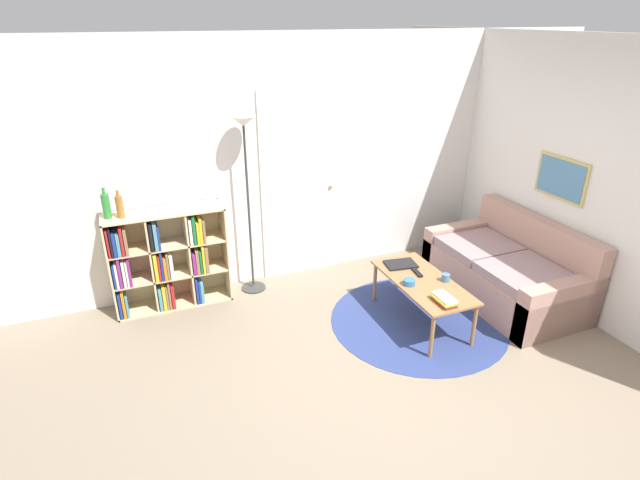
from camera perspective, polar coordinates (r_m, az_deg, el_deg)
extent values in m
plane|color=gray|center=(4.15, 9.04, -17.31)|extent=(14.00, 14.00, 0.00)
cube|color=silver|center=(5.40, -2.80, 8.93)|extent=(7.53, 0.05, 2.60)
cube|color=white|center=(5.47, -2.03, 6.22)|extent=(0.94, 0.02, 2.07)
sphere|color=tan|center=(5.57, 1.24, 6.14)|extent=(0.04, 0.04, 0.04)
cube|color=silver|center=(5.67, 24.16, 7.58)|extent=(0.05, 5.30, 2.60)
cube|color=tan|center=(5.48, 25.87, 6.36)|extent=(0.02, 0.61, 0.42)
cube|color=teal|center=(5.47, 25.78, 6.35)|extent=(0.01, 0.55, 0.36)
cylinder|color=navy|center=(5.03, 11.14, -9.03)|extent=(1.71, 1.71, 0.01)
cube|color=beige|center=(5.20, -22.88, -3.04)|extent=(0.02, 0.34, 1.02)
cube|color=beige|center=(5.27, -10.81, -1.10)|extent=(0.02, 0.34, 1.02)
cube|color=beige|center=(5.01, -17.49, 3.06)|extent=(1.13, 0.34, 0.02)
cube|color=beige|center=(5.44, -16.17, -6.80)|extent=(1.13, 0.34, 0.02)
cube|color=beige|center=(5.35, -17.01, -1.36)|extent=(1.13, 0.02, 1.02)
cube|color=beige|center=(5.20, -18.80, -2.39)|extent=(0.02, 0.32, 0.98)
cube|color=beige|center=(5.22, -14.83, -1.75)|extent=(0.02, 0.32, 0.98)
cube|color=beige|center=(5.28, -16.59, -3.66)|extent=(1.10, 0.32, 0.02)
cube|color=beige|center=(5.14, -17.03, -0.43)|extent=(1.10, 0.32, 0.02)
cube|color=navy|center=(5.33, -21.91, -6.61)|extent=(0.02, 0.25, 0.26)
cube|color=orange|center=(5.31, -21.57, -6.60)|extent=(0.03, 0.21, 0.27)
cube|color=teal|center=(5.33, -21.21, -6.77)|extent=(0.02, 0.22, 0.22)
cube|color=teal|center=(5.33, -17.85, -6.14)|extent=(0.03, 0.24, 0.23)
cube|color=gold|center=(5.32, -17.45, -6.05)|extent=(0.03, 0.21, 0.25)
cube|color=olive|center=(5.32, -17.15, -5.99)|extent=(0.02, 0.22, 0.25)
cube|color=olive|center=(5.33, -16.93, -5.74)|extent=(0.02, 0.25, 0.28)
cube|color=#B21E23|center=(5.33, -16.54, -5.94)|extent=(0.03, 0.22, 0.24)
cube|color=navy|center=(5.33, -14.02, -5.34)|extent=(0.02, 0.22, 0.28)
cube|color=navy|center=(5.36, -13.75, -5.48)|extent=(0.02, 0.24, 0.23)
cube|color=teal|center=(5.35, -13.45, -5.47)|extent=(0.03, 0.22, 0.23)
cube|color=navy|center=(5.17, -22.49, -3.63)|extent=(0.02, 0.21, 0.23)
cube|color=silver|center=(5.17, -22.26, -3.49)|extent=(0.02, 0.23, 0.25)
cube|color=#7F287A|center=(5.17, -21.97, -3.14)|extent=(0.03, 0.26, 0.29)
cube|color=silver|center=(5.18, -21.56, -3.28)|extent=(0.03, 0.25, 0.26)
cube|color=silver|center=(5.15, -21.24, -3.40)|extent=(0.02, 0.19, 0.25)
cube|color=#7F287A|center=(5.16, -21.00, -3.16)|extent=(0.02, 0.23, 0.28)
cube|color=gold|center=(5.16, -18.34, -2.72)|extent=(0.03, 0.22, 0.28)
cube|color=#B21E23|center=(5.18, -18.01, -2.65)|extent=(0.02, 0.27, 0.26)
cube|color=navy|center=(5.17, -17.74, -2.53)|extent=(0.02, 0.24, 0.29)
cube|color=orange|center=(5.19, -17.41, -2.70)|extent=(0.03, 0.27, 0.23)
cube|color=olive|center=(5.18, -17.13, -2.48)|extent=(0.02, 0.26, 0.27)
cube|color=silver|center=(5.18, -16.74, -2.58)|extent=(0.03, 0.24, 0.25)
cube|color=#7F287A|center=(5.21, -14.36, -2.26)|extent=(0.03, 0.26, 0.22)
cube|color=olive|center=(5.18, -13.94, -2.21)|extent=(0.03, 0.19, 0.26)
cube|color=#196B38|center=(5.18, -13.59, -2.21)|extent=(0.02, 0.19, 0.24)
cube|color=gold|center=(5.18, -13.31, -1.92)|extent=(0.02, 0.20, 0.29)
cube|color=olive|center=(5.20, -12.98, -1.89)|extent=(0.03, 0.22, 0.27)
cube|color=#B21E23|center=(5.01, -23.11, -0.20)|extent=(0.02, 0.19, 0.27)
cube|color=black|center=(5.02, -22.83, -0.06)|extent=(0.02, 0.20, 0.28)
cube|color=navy|center=(5.04, -22.49, -0.22)|extent=(0.03, 0.23, 0.23)
cube|color=teal|center=(5.05, -22.11, -0.14)|extent=(0.03, 0.26, 0.22)
cube|color=#B21E23|center=(5.05, -21.78, 0.22)|extent=(0.03, 0.27, 0.28)
cube|color=olive|center=(5.04, -21.38, 0.13)|extent=(0.03, 0.25, 0.25)
cube|color=black|center=(5.01, -18.81, 0.49)|extent=(0.03, 0.19, 0.27)
cube|color=teal|center=(5.04, -18.40, 0.65)|extent=(0.03, 0.25, 0.27)
cube|color=navy|center=(5.04, -18.04, 0.45)|extent=(0.02, 0.22, 0.23)
cube|color=silver|center=(5.05, -14.72, 1.12)|extent=(0.03, 0.21, 0.26)
cube|color=#196B38|center=(5.04, -14.35, 1.32)|extent=(0.03, 0.21, 0.29)
cube|color=gold|center=(5.06, -13.93, 1.04)|extent=(0.03, 0.21, 0.22)
cube|color=gold|center=(5.08, -13.68, 1.38)|extent=(0.03, 0.26, 0.26)
cube|color=olive|center=(5.07, -13.28, 1.20)|extent=(0.02, 0.21, 0.23)
cylinder|color=#333333|center=(5.53, -7.59, -5.40)|extent=(0.26, 0.26, 0.01)
cylinder|color=#333333|center=(5.14, -8.16, 3.59)|extent=(0.02, 0.02, 1.77)
cone|color=white|center=(4.90, -8.78, 13.28)|extent=(0.25, 0.25, 0.10)
cube|color=tan|center=(5.59, 20.12, -4.23)|extent=(0.92, 1.65, 0.40)
cube|color=tan|center=(5.74, 23.26, -1.58)|extent=(0.16, 1.65, 0.83)
cube|color=tan|center=(5.12, 25.66, -7.09)|extent=(0.92, 0.16, 0.54)
cube|color=tan|center=(6.05, 15.67, -0.61)|extent=(0.92, 0.16, 0.54)
cube|color=gray|center=(5.22, 22.22, -3.53)|extent=(0.72, 0.64, 0.10)
cube|color=gray|center=(5.65, 17.70, -0.69)|extent=(0.72, 0.64, 0.10)
cube|color=#996B42|center=(4.81, 11.67, -4.67)|extent=(0.52, 1.12, 0.02)
cylinder|color=#996B42|center=(4.46, 12.68, -10.72)|extent=(0.04, 0.04, 0.43)
cylinder|color=#996B42|center=(5.20, 6.29, -4.79)|extent=(0.04, 0.04, 0.43)
cylinder|color=#996B42|center=(4.70, 17.20, -9.32)|extent=(0.04, 0.04, 0.43)
cylinder|color=#996B42|center=(5.41, 10.44, -3.87)|extent=(0.04, 0.04, 0.43)
cube|color=black|center=(5.05, 9.20, -2.74)|extent=(0.33, 0.26, 0.02)
cylinder|color=teal|center=(4.70, 10.14, -4.75)|extent=(0.11, 0.11, 0.05)
cube|color=#B21E23|center=(4.49, 13.98, -6.92)|extent=(0.12, 0.23, 0.01)
cube|color=#196B38|center=(4.48, 14.00, -6.74)|extent=(0.12, 0.23, 0.01)
cube|color=gold|center=(4.47, 13.94, -6.64)|extent=(0.12, 0.23, 0.02)
cube|color=silver|center=(4.47, 14.05, -6.37)|extent=(0.12, 0.23, 0.02)
cylinder|color=teal|center=(4.83, 14.16, -4.20)|extent=(0.08, 0.08, 0.07)
cube|color=black|center=(4.91, 11.05, -3.68)|extent=(0.07, 0.17, 0.02)
cylinder|color=#2D8438|center=(4.97, -23.24, 3.57)|extent=(0.07, 0.07, 0.24)
cylinder|color=#2D8438|center=(4.93, -23.52, 5.17)|extent=(0.03, 0.03, 0.06)
cylinder|color=olive|center=(4.95, -21.91, 3.55)|extent=(0.07, 0.07, 0.21)
cylinder|color=olive|center=(4.90, -22.14, 4.99)|extent=(0.03, 0.03, 0.05)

